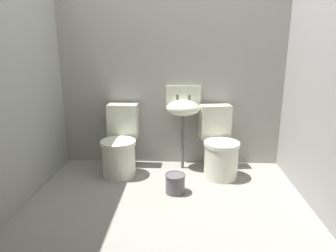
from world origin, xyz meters
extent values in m
cube|color=gray|center=(0.00, 0.00, -0.04)|extent=(3.09, 2.54, 0.08)
cube|color=#9C9990|center=(0.00, 1.12, 1.21)|extent=(3.09, 0.10, 2.41)
cube|color=#989C90|center=(-1.40, 0.10, 1.21)|extent=(0.10, 2.34, 2.41)
cube|color=#9A9694|center=(1.40, 0.10, 1.21)|extent=(0.10, 2.34, 2.41)
cylinder|color=silver|center=(-0.58, 0.63, 0.19)|extent=(0.39, 0.39, 0.38)
cylinder|color=silver|center=(-0.58, 0.63, 0.40)|extent=(0.41, 0.41, 0.04)
cube|color=silver|center=(-0.58, 0.93, 0.58)|extent=(0.36, 0.19, 0.40)
cylinder|color=silver|center=(0.58, 0.63, 0.19)|extent=(0.44, 0.44, 0.38)
cylinder|color=silver|center=(0.58, 0.63, 0.40)|extent=(0.46, 0.46, 0.04)
cube|color=silver|center=(0.53, 0.93, 0.58)|extent=(0.39, 0.24, 0.40)
cylinder|color=#5D575A|center=(0.15, 0.88, 0.33)|extent=(0.04, 0.04, 0.66)
ellipsoid|color=silver|center=(0.15, 0.88, 0.75)|extent=(0.40, 0.32, 0.18)
cube|color=silver|center=(0.15, 1.05, 0.85)|extent=(0.42, 0.04, 0.28)
cylinder|color=#5D575A|center=(0.08, 0.94, 0.87)|extent=(0.04, 0.04, 0.06)
cylinder|color=#5D575A|center=(0.22, 0.94, 0.87)|extent=(0.04, 0.04, 0.06)
cylinder|color=#5D575A|center=(0.07, 0.23, 0.10)|extent=(0.20, 0.20, 0.20)
torus|color=#63535F|center=(0.07, 0.23, 0.20)|extent=(0.21, 0.21, 0.02)
camera|label=1|loc=(0.13, -2.58, 1.48)|focal=32.29mm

